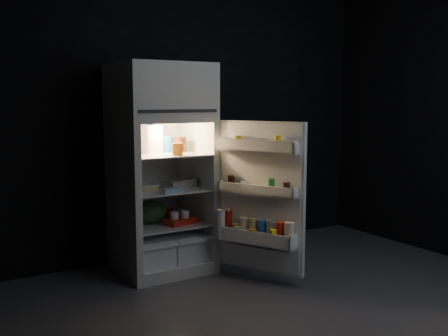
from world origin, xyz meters
TOP-DOWN VIEW (x-y plane):
  - floor at (0.00, 0.00)m, footprint 4.00×3.40m
  - wall_back at (0.00, 1.70)m, footprint 4.00×0.00m
  - refrigerator at (-0.48, 1.32)m, footprint 0.76×0.71m
  - fridge_door at (0.05, 0.61)m, footprint 0.49×0.73m
  - milk_jug at (-0.56, 1.33)m, footprint 0.17×0.17m
  - mayo_jar at (-0.40, 1.38)m, footprint 0.15×0.15m
  - jam_jar at (-0.30, 1.31)m, footprint 0.13×0.13m
  - amber_bottle at (-0.76, 1.42)m, footprint 0.09×0.09m
  - small_carton at (-0.44, 1.07)m, footprint 0.10×0.09m
  - egg_carton at (-0.35, 1.20)m, footprint 0.32×0.20m
  - pie at (-0.65, 1.31)m, footprint 0.31×0.31m
  - flat_package at (-0.52, 1.03)m, footprint 0.17×0.09m
  - wrapped_pkg at (-0.23, 1.38)m, footprint 0.12×0.10m
  - produce_bag at (-0.59, 1.30)m, footprint 0.35×0.31m
  - yogurt_tray at (-0.38, 1.15)m, footprint 0.31×0.21m
  - small_can_red at (-0.37, 1.39)m, footprint 0.08×0.08m
  - small_can_silver at (-0.27, 1.39)m, footprint 0.09×0.09m

SIDE VIEW (x-z plane):
  - floor at x=0.00m, z-range 0.00..0.00m
  - yogurt_tray at x=-0.38m, z-range 0.43..0.48m
  - small_can_red at x=-0.37m, z-range 0.43..0.52m
  - small_can_silver at x=-0.27m, z-range 0.43..0.52m
  - produce_bag at x=-0.59m, z-range 0.43..0.62m
  - fridge_door at x=0.05m, z-range 0.07..1.29m
  - pie at x=-0.65m, z-range 0.73..0.77m
  - flat_package at x=-0.52m, z-range 0.73..0.77m
  - wrapped_pkg at x=-0.23m, z-range 0.73..0.78m
  - egg_carton at x=-0.35m, z-range 0.73..0.80m
  - refrigerator at x=-0.48m, z-range 0.07..1.85m
  - small_carton at x=-0.44m, z-range 1.03..1.13m
  - jam_jar at x=-0.30m, z-range 1.03..1.16m
  - mayo_jar at x=-0.40m, z-range 1.03..1.17m
  - amber_bottle at x=-0.76m, z-range 1.03..1.25m
  - milk_jug at x=-0.56m, z-range 1.03..1.27m
  - wall_back at x=0.00m, z-range 0.00..2.70m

